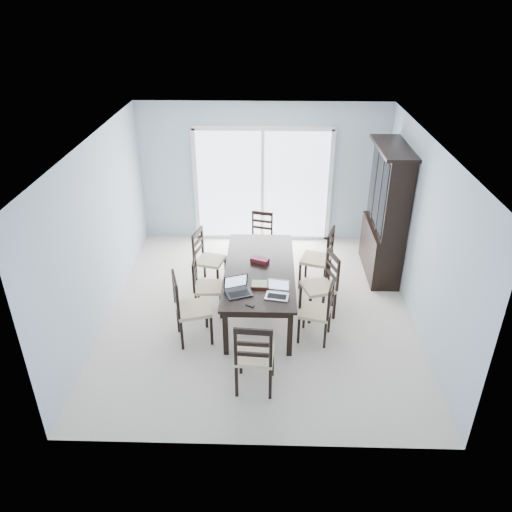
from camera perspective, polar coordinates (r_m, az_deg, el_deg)
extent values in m
plane|color=silver|center=(7.60, 0.38, -6.29)|extent=(5.00, 5.00, 0.00)
plane|color=white|center=(6.47, 0.46, 12.92)|extent=(5.00, 5.00, 0.00)
cube|color=#ABBDCD|center=(9.25, 0.76, 9.38)|extent=(4.50, 0.02, 2.60)
cube|color=#ABBDCD|center=(7.33, -17.46, 2.64)|extent=(0.02, 5.00, 2.60)
cube|color=#ABBDCD|center=(7.26, 18.49, 2.18)|extent=(0.02, 5.00, 2.60)
cube|color=gray|center=(10.68, 0.81, 4.32)|extent=(4.50, 2.00, 0.10)
cube|color=#99999E|center=(11.38, 0.91, 9.15)|extent=(4.50, 0.06, 1.10)
cube|color=black|center=(7.21, 0.40, -1.53)|extent=(1.00, 2.20, 0.04)
cube|color=black|center=(7.24, 0.40, -1.94)|extent=(0.88, 2.08, 0.10)
cube|color=black|center=(6.61, -3.49, -8.74)|extent=(0.07, 0.07, 0.69)
cube|color=black|center=(6.60, 3.89, -8.86)|extent=(0.07, 0.07, 0.69)
cube|color=black|center=(8.29, -2.36, -0.31)|extent=(0.07, 0.07, 0.69)
cube|color=black|center=(8.27, 3.46, -0.39)|extent=(0.07, 0.07, 0.69)
cube|color=black|center=(8.66, 14.01, 0.74)|extent=(0.45, 1.30, 0.85)
cube|color=black|center=(8.23, 15.09, 7.36)|extent=(0.38, 1.30, 1.30)
cube|color=black|center=(8.01, 15.49, 11.86)|extent=(0.50, 1.38, 0.05)
cube|color=black|center=(7.81, 14.31, 6.29)|extent=(0.02, 0.36, 1.18)
cube|color=black|center=(8.19, 13.75, 7.42)|extent=(0.02, 0.36, 1.18)
cube|color=black|center=(8.57, 13.24, 8.45)|extent=(0.02, 0.36, 1.18)
cube|color=silver|center=(9.32, 0.75, 7.89)|extent=(2.40, 0.02, 2.10)
cube|color=white|center=(8.97, 0.80, 14.38)|extent=(2.52, 0.05, 0.08)
cube|color=white|center=(9.30, 0.75, 7.86)|extent=(0.06, 0.05, 2.10)
cube|color=white|center=(9.71, 0.71, 2.20)|extent=(2.52, 0.05, 0.05)
cube|color=black|center=(7.14, -8.89, -7.06)|extent=(0.05, 0.05, 0.45)
cube|color=black|center=(6.82, -8.46, -8.98)|extent=(0.05, 0.05, 0.45)
cube|color=black|center=(7.18, -5.70, -6.63)|extent=(0.05, 0.05, 0.45)
cube|color=black|center=(6.86, -5.11, -8.51)|extent=(0.05, 0.05, 0.45)
cube|color=beige|center=(6.85, -7.17, -6.07)|extent=(0.55, 0.55, 0.05)
cube|color=black|center=(7.68, -6.59, -4.30)|extent=(0.03, 0.03, 0.40)
cube|color=black|center=(7.39, -6.82, -5.81)|extent=(0.03, 0.03, 0.40)
cube|color=black|center=(7.65, -3.93, -4.30)|extent=(0.03, 0.03, 0.40)
cube|color=black|center=(7.36, -4.05, -5.81)|extent=(0.03, 0.03, 0.40)
cube|color=beige|center=(7.39, -5.43, -3.59)|extent=(0.41, 0.41, 0.05)
cube|color=black|center=(8.38, -5.90, -1.15)|extent=(0.04, 0.04, 0.42)
cube|color=black|center=(8.08, -6.85, -2.41)|extent=(0.04, 0.04, 0.42)
cube|color=black|center=(8.26, -3.49, -1.51)|extent=(0.04, 0.04, 0.42)
cube|color=black|center=(7.96, -4.38, -2.81)|extent=(0.04, 0.04, 0.42)
cube|color=beige|center=(8.05, -5.23, -0.52)|extent=(0.50, 0.50, 0.05)
cube|color=black|center=(6.85, 7.89, -8.98)|extent=(0.04, 0.04, 0.41)
cube|color=black|center=(7.14, 8.38, -7.27)|extent=(0.04, 0.04, 0.41)
cube|color=black|center=(6.89, 4.90, -8.51)|extent=(0.04, 0.04, 0.41)
cube|color=black|center=(7.18, 5.52, -6.83)|extent=(0.04, 0.04, 0.41)
cube|color=beige|center=(6.88, 6.78, -6.36)|extent=(0.49, 0.49, 0.05)
cube|color=black|center=(7.41, 8.93, -5.69)|extent=(0.04, 0.04, 0.44)
cube|color=black|center=(7.70, 7.77, -4.15)|extent=(0.04, 0.04, 0.44)
cube|color=black|center=(7.27, 6.15, -6.21)|extent=(0.04, 0.04, 0.44)
cube|color=black|center=(7.57, 5.08, -4.62)|extent=(0.04, 0.04, 0.44)
cube|color=beige|center=(7.35, 7.10, -3.58)|extent=(0.53, 0.53, 0.05)
cube|color=black|center=(7.97, 7.81, -2.84)|extent=(0.05, 0.05, 0.45)
cube|color=black|center=(8.31, 8.40, -1.48)|extent=(0.05, 0.05, 0.45)
cube|color=black|center=(8.04, 5.04, -2.36)|extent=(0.05, 0.05, 0.45)
cube|color=black|center=(8.38, 5.74, -1.03)|extent=(0.05, 0.05, 0.45)
cube|color=beige|center=(8.05, 6.85, -0.37)|extent=(0.55, 0.55, 0.05)
cube|color=black|center=(6.09, -2.23, -14.12)|extent=(0.04, 0.04, 0.45)
cube|color=black|center=(6.06, 1.65, -14.38)|extent=(0.04, 0.04, 0.45)
cube|color=black|center=(6.38, -1.75, -11.69)|extent=(0.04, 0.04, 0.45)
cube|color=black|center=(6.35, 1.92, -11.92)|extent=(0.04, 0.04, 0.45)
cube|color=beige|center=(6.05, -0.11, -11.22)|extent=(0.47, 0.47, 0.05)
cube|color=black|center=(8.93, 1.77, 0.90)|extent=(0.04, 0.04, 0.39)
cube|color=black|center=(9.01, -0.37, 1.18)|extent=(0.04, 0.04, 0.39)
cube|color=black|center=(8.64, 1.21, -0.13)|extent=(0.04, 0.04, 0.39)
cube|color=black|center=(8.72, -1.00, 0.17)|extent=(0.04, 0.04, 0.39)
cube|color=beige|center=(8.72, 0.41, 1.80)|extent=(0.46, 0.46, 0.05)
cube|color=black|center=(6.61, -1.97, -4.32)|extent=(0.39, 0.33, 0.02)
cube|color=silver|center=(6.55, -1.99, -3.48)|extent=(0.29, 0.14, 0.18)
cube|color=silver|center=(6.56, 2.42, -4.63)|extent=(0.34, 0.26, 0.02)
cube|color=silver|center=(6.50, 2.44, -3.85)|extent=(0.27, 0.08, 0.16)
cube|color=maroon|center=(6.78, 0.44, -3.33)|extent=(0.24, 0.20, 0.03)
cube|color=gold|center=(6.77, 0.52, -3.19)|extent=(0.24, 0.19, 0.01)
cube|color=black|center=(6.39, -0.67, -5.64)|extent=(0.12, 0.10, 0.01)
cube|color=#4D0F1D|center=(7.34, 0.44, -0.48)|extent=(0.29, 0.22, 0.06)
cube|color=brown|center=(10.45, -2.63, 6.83)|extent=(2.00, 1.80, 0.95)
cube|color=gray|center=(10.27, -2.70, 9.44)|extent=(2.05, 1.86, 0.06)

